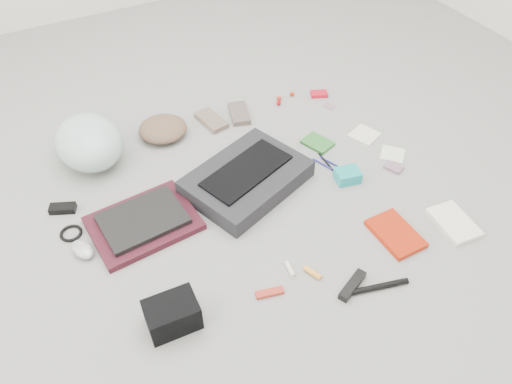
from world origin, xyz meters
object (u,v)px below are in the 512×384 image
laptop (143,219)px  camera_bag (172,315)px  book_red (396,234)px  messenger_bag (247,179)px  bike_helmet (89,142)px  accordion_wallet (348,175)px

laptop → camera_bag: camera_bag is taller
book_red → camera_bag: bearing=176.8°
messenger_bag → book_red: bearing=-73.6°
messenger_bag → book_red: size_ratio=2.29×
messenger_bag → bike_helmet: bearing=118.8°
laptop → accordion_wallet: (0.86, -0.16, -0.01)m
laptop → book_red: laptop is taller
camera_bag → laptop: bearing=86.4°
messenger_bag → accordion_wallet: size_ratio=4.83×
accordion_wallet → laptop: bearing=-178.9°
book_red → accordion_wallet: accordion_wallet is taller
messenger_bag → laptop: messenger_bag is taller
laptop → bike_helmet: bike_helmet is taller
bike_helmet → book_red: 1.35m
laptop → bike_helmet: 0.49m
messenger_bag → bike_helmet: 0.71m
messenger_bag → book_red: messenger_bag is taller
laptop → book_red: (0.84, -0.51, -0.03)m
messenger_bag → camera_bag: (-0.52, -0.47, 0.01)m
bike_helmet → messenger_bag: bearing=-47.1°
messenger_bag → laptop: size_ratio=1.55×
book_red → accordion_wallet: 0.35m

